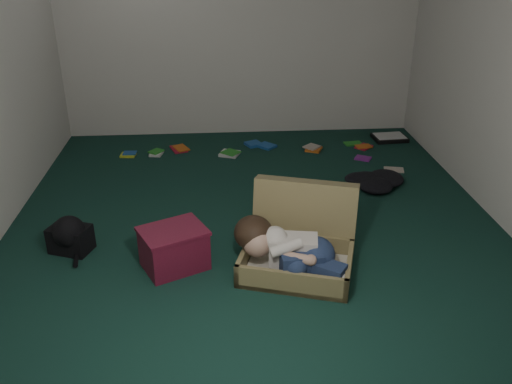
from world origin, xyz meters
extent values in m
plane|color=#103027|center=(0.00, 0.00, 0.00)|extent=(4.50, 4.50, 0.00)
plane|color=white|center=(0.00, 2.25, 1.30)|extent=(4.50, 0.00, 4.50)
plane|color=white|center=(0.00, -2.25, 1.30)|extent=(4.50, 0.00, 4.50)
cube|color=olive|center=(0.24, -0.76, 0.09)|extent=(0.88, 0.74, 0.17)
cube|color=silver|center=(0.24, -0.76, 0.04)|extent=(0.80, 0.66, 0.02)
cube|color=olive|center=(0.34, -0.43, 0.27)|extent=(0.79, 0.45, 0.56)
cube|color=silver|center=(0.21, -0.78, 0.18)|extent=(0.35, 0.23, 0.24)
sphere|color=tan|center=(-0.03, -0.74, 0.25)|extent=(0.21, 0.21, 0.21)
ellipsoid|color=black|center=(-0.06, -0.67, 0.29)|extent=(0.27, 0.29, 0.24)
ellipsoid|color=navy|center=(0.37, -0.81, 0.18)|extent=(0.25, 0.29, 0.24)
cube|color=navy|center=(0.25, -0.90, 0.17)|extent=(0.29, 0.16, 0.15)
cube|color=navy|center=(0.40, -0.96, 0.14)|extent=(0.29, 0.26, 0.12)
sphere|color=white|center=(0.51, -0.96, 0.12)|extent=(0.12, 0.12, 0.12)
sphere|color=white|center=(0.49, -1.03, 0.11)|extent=(0.11, 0.11, 0.11)
cylinder|color=tan|center=(0.22, -0.93, 0.23)|extent=(0.21, 0.12, 0.07)
cube|color=maroon|center=(-0.62, -0.61, 0.14)|extent=(0.52, 0.48, 0.28)
cube|color=maroon|center=(-0.62, -0.61, 0.29)|extent=(0.55, 0.50, 0.02)
cube|color=black|center=(1.70, 1.85, 0.02)|extent=(0.39, 0.30, 0.05)
cube|color=white|center=(1.70, 1.85, 0.05)|extent=(0.35, 0.26, 0.01)
cube|color=yellow|center=(-1.25, 1.57, 0.01)|extent=(0.19, 0.14, 0.02)
cube|color=red|center=(-0.72, 1.72, 0.01)|extent=(0.24, 0.23, 0.02)
cube|color=silver|center=(-0.16, 1.52, 0.01)|extent=(0.19, 0.22, 0.02)
cube|color=#1C4F97|center=(0.26, 1.72, 0.01)|extent=(0.20, 0.23, 0.02)
cube|color=#CE5D18|center=(0.77, 1.59, 0.01)|extent=(0.24, 0.22, 0.02)
cube|color=#289027|center=(1.25, 1.74, 0.01)|extent=(0.20, 0.16, 0.02)
cube|color=#7B228A|center=(1.24, 1.29, 0.01)|extent=(0.24, 0.23, 0.02)
cube|color=beige|center=(1.48, 0.97, 0.01)|extent=(0.18, 0.22, 0.02)
cube|color=yellow|center=(1.17, 0.66, 0.01)|extent=(0.21, 0.23, 0.02)
cube|color=red|center=(1.34, 1.63, 0.01)|extent=(0.24, 0.21, 0.02)
cube|color=silver|center=(-0.95, 1.59, 0.01)|extent=(0.21, 0.17, 0.02)
cube|color=#1C4F97|center=(0.12, 1.79, 0.01)|extent=(0.24, 0.24, 0.02)
camera|label=1|loc=(-0.28, -3.92, 2.17)|focal=38.00mm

